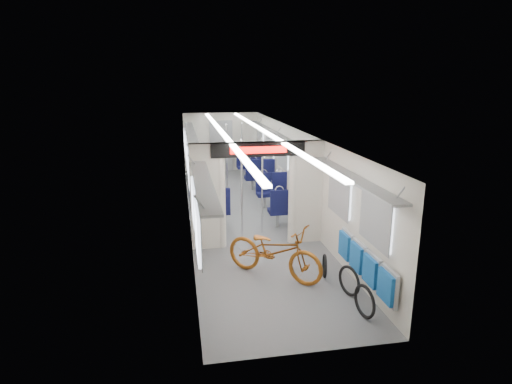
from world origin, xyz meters
TOP-DOWN VIEW (x-y plane):
  - carriage at (0.00, -0.27)m, footprint 12.00×12.02m
  - bicycle at (0.01, -3.66)m, footprint 1.93×1.81m
  - flip_bench at (1.35, -4.62)m, footprint 0.12×2.13m
  - bike_hoop_a at (1.08, -5.29)m, footprint 0.15×0.54m
  - bike_hoop_b at (1.11, -4.58)m, footprint 0.21×0.52m
  - bike_hoop_c at (0.93, -3.85)m, footprint 0.16×0.45m
  - seat_bay_near_left at (-0.93, 0.21)m, footprint 0.94×2.21m
  - seat_bay_near_right at (0.93, -0.12)m, footprint 0.91×2.06m
  - seat_bay_far_left at (-0.93, 3.73)m, footprint 0.91×2.05m
  - seat_bay_far_right at (0.93, 3.71)m, footprint 0.96×2.31m
  - stanchion_near_left at (-0.28, -1.54)m, footprint 0.04×0.04m
  - stanchion_near_right at (0.24, -1.32)m, footprint 0.04×0.04m
  - stanchion_far_left at (-0.24, 1.77)m, footprint 0.04×0.04m
  - stanchion_far_right at (0.26, 2.06)m, footprint 0.04×0.04m

SIDE VIEW (x-z plane):
  - bike_hoop_c at x=0.93m, z-range -0.03..0.42m
  - bike_hoop_b at x=1.11m, z-range -0.03..0.51m
  - bike_hoop_a at x=1.08m, z-range -0.03..0.51m
  - bicycle at x=0.01m, z-range 0.00..1.03m
  - seat_bay_far_left at x=-0.93m, z-range -0.01..1.09m
  - seat_bay_near_right at x=0.93m, z-range -0.01..1.09m
  - seat_bay_near_left at x=-0.93m, z-range -0.01..1.13m
  - seat_bay_far_right at x=0.93m, z-range -0.01..1.16m
  - flip_bench at x=1.35m, z-range 0.31..0.85m
  - stanchion_near_left at x=-0.28m, z-range 0.00..2.30m
  - stanchion_near_right at x=0.24m, z-range 0.00..2.30m
  - stanchion_far_left at x=-0.24m, z-range 0.00..2.30m
  - stanchion_far_right at x=0.26m, z-range 0.00..2.30m
  - carriage at x=0.00m, z-range 0.35..2.66m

